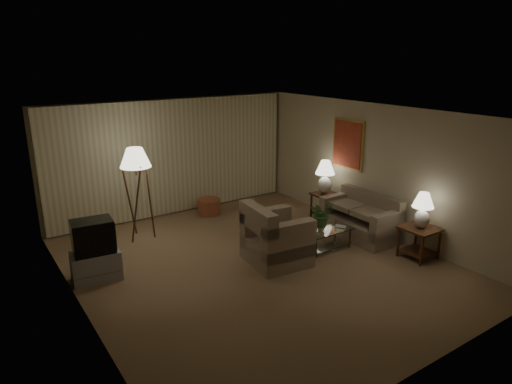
% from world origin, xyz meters
% --- Properties ---
extents(ground, '(7.00, 7.00, 0.00)m').
position_xyz_m(ground, '(0.00, 0.00, 0.00)').
color(ground, olive).
rests_on(ground, ground).
extents(room_shell, '(6.04, 7.02, 2.72)m').
position_xyz_m(room_shell, '(0.02, 1.51, 1.75)').
color(room_shell, '#C0B594').
rests_on(room_shell, ground).
extents(sofa, '(1.62, 0.83, 0.72)m').
position_xyz_m(sofa, '(2.50, -0.11, 0.36)').
color(sofa, gray).
rests_on(sofa, ground).
extents(armchair, '(1.26, 1.21, 0.88)m').
position_xyz_m(armchair, '(0.36, -0.13, 0.44)').
color(armchair, gray).
rests_on(armchair, ground).
extents(side_table_near, '(0.61, 0.61, 0.60)m').
position_xyz_m(side_table_near, '(2.65, -1.46, 0.42)').
color(side_table_near, '#3C2210').
rests_on(side_table_near, ground).
extents(side_table_far, '(0.54, 0.46, 0.60)m').
position_xyz_m(side_table_far, '(2.65, 1.14, 0.41)').
color(side_table_far, '#3C2210').
rests_on(side_table_far, ground).
extents(table_lamp_near, '(0.39, 0.39, 0.67)m').
position_xyz_m(table_lamp_near, '(2.65, -1.46, 1.00)').
color(table_lamp_near, white).
rests_on(table_lamp_near, side_table_near).
extents(table_lamp_far, '(0.44, 0.44, 0.76)m').
position_xyz_m(table_lamp_far, '(2.65, 1.14, 1.05)').
color(table_lamp_far, white).
rests_on(table_lamp_far, side_table_far).
extents(coffee_table, '(1.01, 0.55, 0.41)m').
position_xyz_m(coffee_table, '(1.49, -0.21, 0.28)').
color(coffee_table, silver).
rests_on(coffee_table, ground).
extents(tv_cabinet, '(0.89, 0.66, 0.50)m').
position_xyz_m(tv_cabinet, '(-2.55, 1.05, 0.25)').
color(tv_cabinet, '#99999C').
rests_on(tv_cabinet, ground).
extents(crt_tv, '(0.75, 0.60, 0.56)m').
position_xyz_m(crt_tv, '(-2.55, 1.05, 0.78)').
color(crt_tv, black).
rests_on(crt_tv, tv_cabinet).
extents(floor_lamp, '(0.61, 0.61, 1.89)m').
position_xyz_m(floor_lamp, '(-1.28, 2.37, 0.99)').
color(floor_lamp, '#3C2210').
rests_on(floor_lamp, ground).
extents(ottoman, '(0.59, 0.59, 0.36)m').
position_xyz_m(ottoman, '(0.59, 2.87, 0.18)').
color(ottoman, '#9E5A35').
rests_on(ottoman, ground).
extents(vase, '(0.19, 0.19, 0.15)m').
position_xyz_m(vase, '(1.34, -0.21, 0.49)').
color(vase, silver).
rests_on(vase, coffee_table).
extents(flowers, '(0.47, 0.41, 0.51)m').
position_xyz_m(flowers, '(1.34, -0.21, 0.82)').
color(flowers, '#3B6E31').
rests_on(flowers, vase).
extents(book, '(0.24, 0.26, 0.02)m').
position_xyz_m(book, '(1.74, -0.31, 0.42)').
color(book, olive).
rests_on(book, coffee_table).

